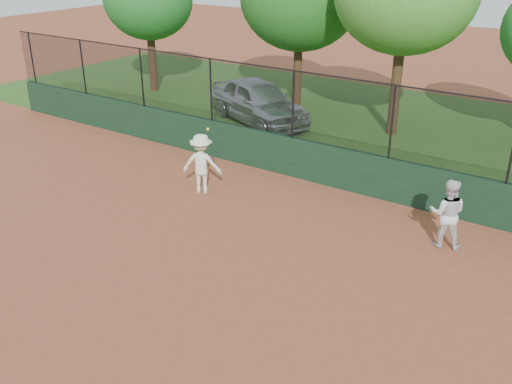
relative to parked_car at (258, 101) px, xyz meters
The scene contains 7 objects.
ground 10.82m from the parked_car, 66.40° to the right, with size 80.00×80.00×0.00m, color brown.
back_wall 5.82m from the parked_car, 42.00° to the right, with size 26.00×0.20×1.20m, color #17331E.
grass_strip 4.88m from the parked_car, 26.02° to the left, with size 36.00×12.00×0.01m, color #264C18.
parked_car is the anchor object (origin of this frame).
player_second 10.54m from the parked_car, 31.75° to the right, with size 0.81×0.63×1.67m, color silver.
player_main 6.77m from the parked_car, 69.44° to the right, with size 1.27×1.04×2.03m.
fence_assembly 5.96m from the parked_car, 42.19° to the right, with size 26.00×0.06×2.00m.
Camera 1 is at (7.58, -7.77, 6.69)m, focal length 40.00 mm.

